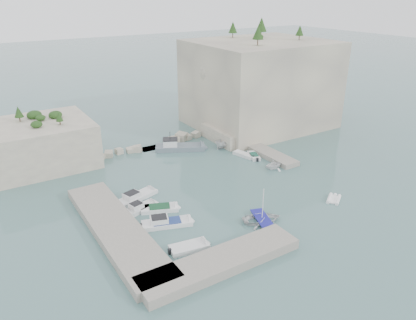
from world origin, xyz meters
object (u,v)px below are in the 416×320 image
motorboat_d (167,225)px  motorboat_e (189,249)px  motorboat_a (137,199)px  motorboat_b (141,210)px  inflatable_dinghy (334,200)px  work_boat (180,150)px  tender_east_b (254,157)px  tender_east_c (244,156)px  rowboat (262,221)px  motorboat_c (160,210)px  tender_east_a (273,169)px  tender_east_d (226,147)px

motorboat_d → motorboat_e: (-0.14, -5.69, 0.00)m
motorboat_a → motorboat_b: bearing=-121.8°
inflatable_dinghy → motorboat_e: bearing=144.8°
motorboat_a → inflatable_dinghy: motorboat_a is taller
inflatable_dinghy → work_boat: bearing=74.3°
tender_east_b → tender_east_c: size_ratio=0.89×
motorboat_a → rowboat: (10.76, -13.58, 0.00)m
motorboat_c → tender_east_a: bearing=28.5°
motorboat_c → inflatable_dinghy: size_ratio=1.76×
tender_east_a → tender_east_b: size_ratio=0.85×
rowboat → inflatable_dinghy: 11.70m
tender_east_b → motorboat_d: bearing=137.0°
work_boat → motorboat_d: bearing=-94.6°
motorboat_e → tender_east_a: tender_east_a is taller
tender_east_d → tender_east_b: bearing=-177.4°
tender_east_c → motorboat_e: bearing=116.3°
motorboat_e → inflatable_dinghy: motorboat_e is taller
motorboat_d → tender_east_a: tender_east_a is taller
tender_east_a → work_boat: 17.43m
tender_east_a → work_boat: bearing=32.2°
inflatable_dinghy → tender_east_c: size_ratio=0.69×
inflatable_dinghy → work_boat: (-8.77, 27.46, 0.00)m
motorboat_c → tender_east_b: same height
motorboat_a → inflatable_dinghy: bearing=-50.4°
motorboat_b → motorboat_e: bearing=-98.2°
tender_east_b → tender_east_c: same height
motorboat_e → tender_east_a: bearing=36.5°
motorboat_c → tender_east_c: bearing=46.2°
tender_east_b → inflatable_dinghy: bearing=-160.4°
motorboat_a → tender_east_a: 22.44m
work_boat → motorboat_e: bearing=-89.1°
tender_east_a → tender_east_c: (-0.91, 6.68, 0.00)m
motorboat_e → tender_east_c: 27.99m
inflatable_dinghy → tender_east_d: size_ratio=0.59×
motorboat_b → inflatable_dinghy: bearing=-40.2°
motorboat_a → tender_east_b: motorboat_a is taller
tender_east_a → work_boat: work_boat is taller
work_boat → motorboat_b: bearing=-104.5°
motorboat_a → motorboat_e: bearing=-106.2°
motorboat_d → tender_east_c: motorboat_d is taller
motorboat_c → rowboat: 13.21m
motorboat_d → rowboat: size_ratio=1.38×
motorboat_d → tender_east_d: size_ratio=1.33×
motorboat_b → rowboat: (11.55, -10.47, 0.00)m
motorboat_a → tender_east_a: tender_east_a is taller
tender_east_d → work_boat: (-7.71, 3.25, 0.00)m
tender_east_b → tender_east_c: (-1.10, 1.37, 0.00)m
motorboat_d → tender_east_d: tender_east_d is taller
tender_east_d → motorboat_c: bearing=117.5°
tender_east_a → tender_east_c: tender_east_a is taller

